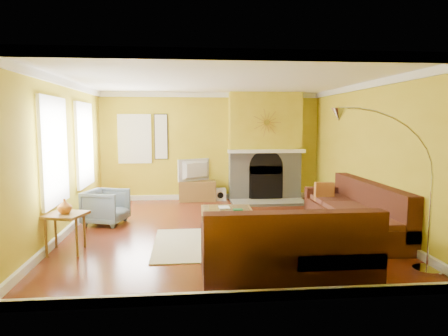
{
  "coord_description": "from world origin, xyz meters",
  "views": [
    {
      "loc": [
        -0.61,
        -7.12,
        1.95
      ],
      "look_at": [
        0.09,
        0.4,
        1.09
      ],
      "focal_mm": 32.0,
      "sensor_mm": 36.0,
      "label": 1
    }
  ],
  "objects": [
    {
      "name": "window_left_near",
      "position": [
        -2.72,
        1.3,
        1.5
      ],
      "size": [
        0.06,
        1.22,
        1.72
      ],
      "primitive_type": "cube",
      "color": "white",
      "rests_on": "wall_left"
    },
    {
      "name": "sunburst",
      "position": [
        1.35,
        2.57,
        1.95
      ],
      "size": [
        0.7,
        0.04,
        0.7
      ],
      "primitive_type": null,
      "color": "olive",
      "rests_on": "fireplace"
    },
    {
      "name": "subwoofer",
      "position": [
        0.21,
        2.81,
        0.14
      ],
      "size": [
        0.29,
        0.29,
        0.29
      ],
      "primitive_type": "cube",
      "color": "white",
      "rests_on": "floor"
    },
    {
      "name": "wall_art",
      "position": [
        -1.25,
        2.97,
        1.6
      ],
      "size": [
        0.34,
        0.04,
        1.14
      ],
      "primitive_type": "cube",
      "color": "white",
      "rests_on": "wall_back"
    },
    {
      "name": "book",
      "position": [
        -0.03,
        0.12,
        0.38
      ],
      "size": [
        0.21,
        0.27,
        0.03
      ],
      "primitive_type": "imported",
      "rotation": [
        0.0,
        0.0,
        0.03
      ],
      "color": "white",
      "rests_on": "coffee_table"
    },
    {
      "name": "wall_left",
      "position": [
        -2.76,
        0.0,
        1.35
      ],
      "size": [
        0.02,
        6.0,
        2.7
      ],
      "primitive_type": "cube",
      "color": "gold",
      "rests_on": "ground"
    },
    {
      "name": "floor",
      "position": [
        0.0,
        0.0,
        -0.01
      ],
      "size": [
        5.5,
        6.0,
        0.02
      ],
      "primitive_type": "cube",
      "color": "maroon",
      "rests_on": "ground"
    },
    {
      "name": "side_table",
      "position": [
        -2.44,
        -1.06,
        0.3
      ],
      "size": [
        0.67,
        0.67,
        0.6
      ],
      "primitive_type": null,
      "rotation": [
        0.0,
        0.0,
        -0.27
      ],
      "color": "olive",
      "rests_on": "floor"
    },
    {
      "name": "hearth",
      "position": [
        1.35,
        2.25,
        0.03
      ],
      "size": [
        1.8,
        0.7,
        0.06
      ],
      "primitive_type": "cube",
      "color": "gray",
      "rests_on": "floor"
    },
    {
      "name": "armchair",
      "position": [
        -2.18,
        0.62,
        0.34
      ],
      "size": [
        0.9,
        0.89,
        0.67
      ],
      "primitive_type": "imported",
      "rotation": [
        0.0,
        0.0,
        1.3
      ],
      "color": "slate",
      "rests_on": "floor"
    },
    {
      "name": "mantel",
      "position": [
        1.35,
        2.56,
        1.25
      ],
      "size": [
        1.92,
        0.22,
        0.08
      ],
      "primitive_type": "cube",
      "color": "white",
      "rests_on": "fireplace"
    },
    {
      "name": "baseboard",
      "position": [
        0.0,
        0.0,
        0.06
      ],
      "size": [
        5.5,
        6.0,
        0.12
      ],
      "primitive_type": null,
      "color": "white",
      "rests_on": "floor"
    },
    {
      "name": "crown_molding",
      "position": [
        0.0,
        0.0,
        2.64
      ],
      "size": [
        5.5,
        6.0,
        0.12
      ],
      "primitive_type": null,
      "color": "white",
      "rests_on": "ceiling"
    },
    {
      "name": "wall_right",
      "position": [
        2.76,
        0.0,
        1.35
      ],
      "size": [
        0.02,
        6.0,
        2.7
      ],
      "primitive_type": "cube",
      "color": "gold",
      "rests_on": "ground"
    },
    {
      "name": "sectional_sofa",
      "position": [
        1.16,
        -0.86,
        0.45
      ],
      "size": [
        3.18,
        3.69,
        0.9
      ],
      "primitive_type": null,
      "color": "#4B2118",
      "rests_on": "floor"
    },
    {
      "name": "wall_front",
      "position": [
        0.0,
        -3.01,
        1.35
      ],
      "size": [
        5.5,
        0.02,
        2.7
      ],
      "primitive_type": "cube",
      "color": "gold",
      "rests_on": "ground"
    },
    {
      "name": "arc_lamp",
      "position": [
        1.92,
        -2.36,
        1.06
      ],
      "size": [
        1.35,
        0.36,
        2.12
      ],
      "primitive_type": null,
      "color": "silver",
      "rests_on": "floor"
    },
    {
      "name": "rug",
      "position": [
        0.04,
        -0.86,
        0.01
      ],
      "size": [
        2.4,
        1.8,
        0.02
      ],
      "primitive_type": "cube",
      "color": "beige",
      "rests_on": "floor"
    },
    {
      "name": "ceiling",
      "position": [
        0.0,
        0.0,
        2.71
      ],
      "size": [
        5.5,
        6.0,
        0.02
      ],
      "primitive_type": "cube",
      "color": "white",
      "rests_on": "ground"
    },
    {
      "name": "vase",
      "position": [
        -2.44,
        -1.06,
        0.71
      ],
      "size": [
        0.21,
        0.21,
        0.22
      ],
      "primitive_type": "imported",
      "rotation": [
        0.0,
        0.0,
        0.01
      ],
      "color": "#C96E20",
      "rests_on": "side_table"
    },
    {
      "name": "tv",
      "position": [
        -0.36,
        2.76,
        0.78
      ],
      "size": [
        0.9,
        0.55,
        0.55
      ],
      "primitive_type": "imported",
      "rotation": [
        0.0,
        0.0,
        3.62
      ],
      "color": "black",
      "rests_on": "media_console"
    },
    {
      "name": "media_console",
      "position": [
        -0.36,
        2.76,
        0.25
      ],
      "size": [
        0.91,
        0.41,
        0.5
      ],
      "primitive_type": "cube",
      "color": "olive",
      "rests_on": "floor"
    },
    {
      "name": "window_back",
      "position": [
        -1.9,
        2.96,
        1.55
      ],
      "size": [
        0.82,
        0.06,
        1.22
      ],
      "primitive_type": "cube",
      "color": "white",
      "rests_on": "wall_back"
    },
    {
      "name": "fireplace",
      "position": [
        1.35,
        2.8,
        1.35
      ],
      "size": [
        1.8,
        0.4,
        2.7
      ],
      "primitive_type": null,
      "color": "gray",
      "rests_on": "floor"
    },
    {
      "name": "wall_back",
      "position": [
        0.0,
        3.01,
        1.35
      ],
      "size": [
        5.5,
        0.02,
        2.7
      ],
      "primitive_type": "cube",
      "color": "gold",
      "rests_on": "ground"
    },
    {
      "name": "coffee_table",
      "position": [
        0.11,
        0.03,
        0.18
      ],
      "size": [
        0.96,
        0.96,
        0.37
      ],
      "primitive_type": null,
      "rotation": [
        0.0,
        0.0,
        -0.03
      ],
      "color": "white",
      "rests_on": "floor"
    },
    {
      "name": "window_left_far",
      "position": [
        -2.72,
        -0.6,
        1.5
      ],
      "size": [
        0.06,
        1.22,
        1.72
      ],
      "primitive_type": "cube",
      "color": "white",
      "rests_on": "wall_left"
    }
  ]
}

